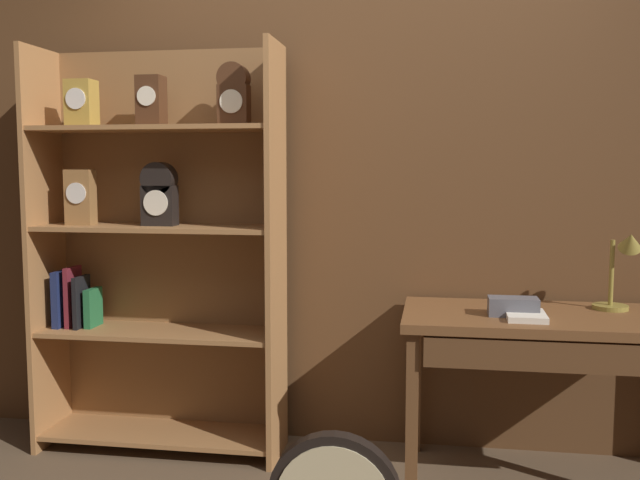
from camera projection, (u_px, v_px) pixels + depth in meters
name	position (u px, v px, depth m)	size (l,w,h in m)	color
back_wood_panel	(358.00, 184.00, 3.49)	(4.80, 0.05, 2.60)	brown
bookshelf	(157.00, 245.00, 3.43)	(1.19, 0.36, 1.95)	#9E6B3D
workbench	(550.00, 336.00, 3.02)	(1.25, 0.63, 0.75)	brown
desk_lamp	(621.00, 268.00, 3.09)	(0.19, 0.19, 0.37)	olive
toolbox_small	(513.00, 307.00, 3.00)	(0.21, 0.11, 0.08)	#595960
open_repair_manual	(526.00, 316.00, 2.94)	(0.16, 0.22, 0.03)	silver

